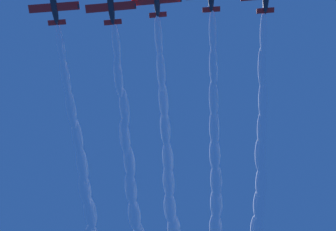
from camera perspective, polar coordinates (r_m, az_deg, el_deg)
The scene contains 7 objects.
airplane_outer_left at distance 97.21m, azimuth -6.14°, elevation 11.76°, with size 8.09×9.07×2.69m.
airplane_outer_right at distance 98.69m, azimuth -12.09°, elevation 11.53°, with size 8.09×9.08×2.60m.
smoke_trail_lead at distance 114.95m, azimuth 9.79°, elevation -5.72°, with size 56.13×4.38×4.08m.
smoke_trail_left_wingman at distance 113.60m, azimuth 5.06°, elevation -5.67°, with size 56.10×4.42×4.00m.
smoke_trail_right_wingman at distance 114.82m, azimuth 0.05°, elevation -5.90°, with size 55.75×4.13×3.75m.
smoke_trail_outer_left at distance 114.59m, azimuth -3.97°, elevation -6.69°, with size 56.22×4.25×3.65m.
smoke_trail_outer_right at distance 115.64m, azimuth -9.00°, elevation -6.63°, with size 56.21×4.54×3.78m.
Camera 1 is at (-25.72, 1.37, 1.54)m, focal length 57.11 mm.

